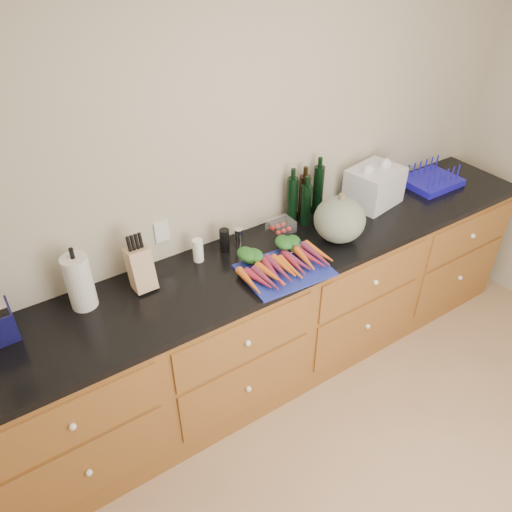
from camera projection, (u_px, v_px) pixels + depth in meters
wall_back at (252, 171)px, 2.85m from camera, size 4.10×0.05×2.60m
cabinets at (281, 314)px, 3.13m from camera, size 3.60×0.64×0.90m
countertop at (283, 253)px, 2.85m from camera, size 3.64×0.62×0.04m
cutting_board at (284, 270)px, 2.68m from camera, size 0.48×0.38×0.01m
carrots at (280, 262)px, 2.69m from camera, size 0.49×0.33×0.06m
squash at (340, 219)px, 2.85m from camera, size 0.30×0.30×0.27m
paper_towel at (79, 282)px, 2.38m from camera, size 0.13×0.13×0.29m
knife_block at (141, 269)px, 2.52m from camera, size 0.11×0.11×0.22m
grinder_salt at (198, 250)px, 2.72m from camera, size 0.06×0.06×0.13m
grinder_pepper at (224, 240)px, 2.80m from camera, size 0.06×0.06×0.14m
canister_chrome at (239, 237)px, 2.85m from camera, size 0.05×0.05×0.11m
tomato_box at (281, 226)px, 2.98m from camera, size 0.15×0.12×0.07m
bottles at (305, 198)px, 3.03m from camera, size 0.27×0.14×0.32m
grocery_bag at (374, 186)px, 3.21m from camera, size 0.37×0.32×0.24m
dish_rack at (431, 179)px, 3.46m from camera, size 0.37×0.29×0.15m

